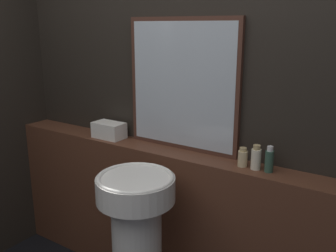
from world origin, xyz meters
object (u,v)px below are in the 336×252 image
Objects in this scene: conditioner_bottle at (256,158)px; lotion_bottle at (269,160)px; shampoo_bottle at (243,158)px; pedestal_sink at (137,242)px; mirror at (182,85)px; towel_stack at (109,130)px.

conditioner_bottle is 0.07m from lotion_bottle.
shampoo_bottle is 0.15m from lotion_bottle.
pedestal_sink is 7.00× the size of conditioner_bottle.
mirror is 0.63m from towel_stack.
pedestal_sink is at bearing -140.31° from conditioner_bottle.
conditioner_bottle is at bearing 180.00° from lotion_bottle.
lotion_bottle is (0.58, -0.08, -0.33)m from mirror.
mirror is at bearing 8.88° from towel_stack.
lotion_bottle is (1.10, 0.00, 0.01)m from towel_stack.
towel_stack is at bearing 180.00° from lotion_bottle.
towel_stack is 1.03m from conditioner_bottle.
shampoo_bottle is at bearing 180.00° from lotion_bottle.
pedestal_sink is 8.83× the size of shampoo_bottle.
mirror reaches higher than lotion_bottle.
lotion_bottle is (0.07, 0.00, 0.00)m from conditioner_bottle.
mirror is 0.61m from conditioner_bottle.
lotion_bottle is (0.56, 0.41, 0.46)m from pedestal_sink.
conditioner_bottle is 0.95× the size of lotion_bottle.
shampoo_bottle is at bearing 180.00° from conditioner_bottle.
conditioner_bottle is at bearing 0.00° from towel_stack.
pedestal_sink is 4.35× the size of towel_stack.
lotion_bottle is at bearing -8.04° from mirror.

